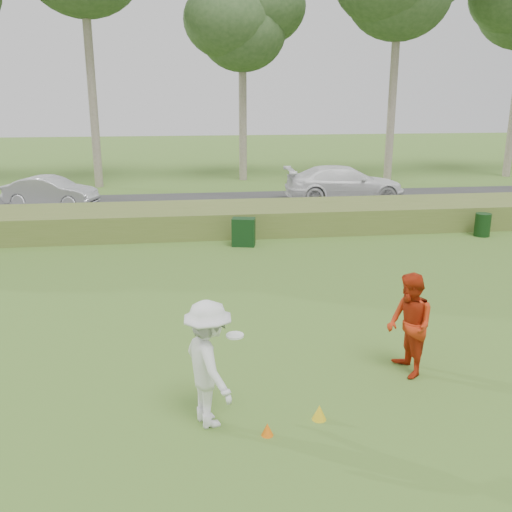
{
  "coord_description": "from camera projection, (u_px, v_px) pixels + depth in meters",
  "views": [
    {
      "loc": [
        -1.68,
        -8.49,
        4.94
      ],
      "look_at": [
        0.0,
        4.0,
        1.3
      ],
      "focal_mm": 40.0,
      "sensor_mm": 36.0,
      "label": 1
    }
  ],
  "objects": [
    {
      "name": "ground",
      "position": [
        287.0,
        394.0,
        9.67
      ],
      "size": [
        120.0,
        120.0,
        0.0
      ],
      "primitive_type": "plane",
      "color": "#3E6822",
      "rests_on": "ground"
    },
    {
      "name": "reed_strip",
      "position": [
        227.0,
        219.0,
        20.97
      ],
      "size": [
        80.0,
        3.0,
        0.9
      ],
      "primitive_type": "cube",
      "color": "#536729",
      "rests_on": "ground"
    },
    {
      "name": "park_road",
      "position": [
        218.0,
        204.0,
        25.85
      ],
      "size": [
        80.0,
        6.0,
        0.06
      ],
      "primitive_type": "cube",
      "color": "#2D2D2D",
      "rests_on": "ground"
    },
    {
      "name": "tree_4",
      "position": [
        242.0,
        22.0,
        30.87
      ],
      "size": [
        6.24,
        6.24,
        11.5
      ],
      "color": "gray",
      "rests_on": "ground"
    },
    {
      "name": "player_white",
      "position": [
        209.0,
        364.0,
        8.57
      ],
      "size": [
        1.13,
        1.46,
        1.99
      ],
      "rotation": [
        0.0,
        0.0,
        1.92
      ],
      "color": "silver",
      "rests_on": "ground"
    },
    {
      "name": "player_red",
      "position": [
        409.0,
        325.0,
        10.13
      ],
      "size": [
        0.76,
        0.95,
        1.89
      ],
      "primitive_type": "imported",
      "rotation": [
        0.0,
        0.0,
        -1.52
      ],
      "color": "#B82C0F",
      "rests_on": "ground"
    },
    {
      "name": "cone_orange",
      "position": [
        267.0,
        429.0,
        8.48
      ],
      "size": [
        0.18,
        0.18,
        0.2
      ],
      "primitive_type": "cone",
      "color": "orange",
      "rests_on": "ground"
    },
    {
      "name": "cone_yellow",
      "position": [
        319.0,
        412.0,
        8.89
      ],
      "size": [
        0.23,
        0.23,
        0.25
      ],
      "primitive_type": "cone",
      "color": "yellow",
      "rests_on": "ground"
    },
    {
      "name": "utility_cabinet",
      "position": [
        244.0,
        232.0,
        18.87
      ],
      "size": [
        0.83,
        0.62,
        0.94
      ],
      "primitive_type": "cube",
      "rotation": [
        0.0,
        0.0,
        -0.23
      ],
      "color": "black",
      "rests_on": "ground"
    },
    {
      "name": "trash_bin",
      "position": [
        483.0,
        225.0,
        20.17
      ],
      "size": [
        0.67,
        0.67,
        0.81
      ],
      "primitive_type": "cylinder",
      "rotation": [
        0.0,
        0.0,
        -0.27
      ],
      "color": "black",
      "rests_on": "ground"
    },
    {
      "name": "car_mid",
      "position": [
        51.0,
        192.0,
        24.99
      ],
      "size": [
        4.25,
        2.53,
        1.32
      ],
      "primitive_type": "imported",
      "rotation": [
        0.0,
        0.0,
        1.27
      ],
      "color": "silver",
      "rests_on": "park_road"
    },
    {
      "name": "car_right",
      "position": [
        345.0,
        183.0,
        26.35
      ],
      "size": [
        5.6,
        2.48,
        1.6
      ],
      "primitive_type": "imported",
      "rotation": [
        0.0,
        0.0,
        1.53
      ],
      "color": "white",
      "rests_on": "park_road"
    }
  ]
}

